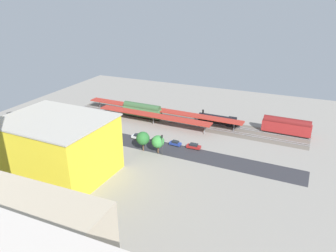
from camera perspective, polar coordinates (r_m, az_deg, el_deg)
ground_plane at (r=109.62m, az=-1.79°, el=-3.17°), size 155.17×155.17×0.00m
rail_bed at (r=129.34m, az=2.58°, el=0.93°), size 97.42×16.99×0.01m
street_asphalt at (r=107.69m, az=-2.33°, el=-3.67°), size 97.25×12.69×0.01m
track_rails at (r=129.28m, az=2.59°, el=1.01°), size 96.91×10.56×0.12m
platform_canopy_near at (r=124.48m, az=-2.70°, el=1.95°), size 47.89×6.16×4.10m
platform_canopy_far at (r=130.22m, az=-1.36°, el=2.90°), size 68.78×6.74×4.08m
locomotive at (r=127.04m, az=9.24°, el=1.09°), size 16.82×3.25×4.98m
passenger_coach at (r=123.45m, az=20.60°, el=0.05°), size 17.35×3.76×6.37m
freight_coach_far at (r=132.60m, az=-4.70°, el=2.90°), size 17.22×3.75×6.08m
parked_car_0 at (r=106.05m, az=4.66°, el=-3.70°), size 4.74×1.85×1.76m
parked_car_1 at (r=107.93m, az=1.33°, el=-3.16°), size 4.16×2.05×1.68m
parked_car_2 at (r=110.35m, az=-1.90°, el=-2.58°), size 4.36×2.03×1.62m
parked_car_3 at (r=113.29m, az=-5.46°, el=-1.96°), size 4.58×1.97×1.72m
construction_building at (r=93.46m, az=-19.28°, el=-3.69°), size 29.25×23.30×16.42m
construction_roof_slab at (r=90.26m, az=-19.95°, el=1.12°), size 29.87×23.92×0.40m
box_truck_0 at (r=113.87m, az=-16.38°, el=-2.14°), size 9.28×2.74×3.64m
street_tree_0 at (r=117.33m, az=-16.25°, el=0.39°), size 4.82×4.82×7.56m
street_tree_1 at (r=101.51m, az=-1.82°, el=-2.84°), size 4.11×4.11×6.11m
street_tree_2 at (r=103.02m, az=-4.55°, el=-2.23°), size 4.40×4.40×6.70m
traffic_light at (r=99.84m, az=-1.08°, el=-2.90°), size 0.50×0.36×7.05m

